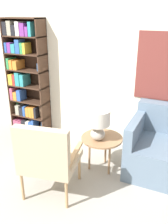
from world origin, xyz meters
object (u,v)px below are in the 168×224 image
Objects in this scene: side_table at (102,140)px; table_lamp at (98,122)px; armchair at (47,156)px; bookshelf at (25,78)px.

table_lamp is at bearing -111.78° from side_table.
armchair is 0.90m from side_table.
table_lamp is (0.35, 0.72, 0.21)m from armchair.
table_lamp is at bearing 64.45° from armchair.
bookshelf is at bearing 133.26° from armchair.
bookshelf is at bearing 157.14° from table_lamp.
side_table is (1.74, -0.64, -0.55)m from bookshelf.
armchair reaches higher than table_lamp.
bookshelf is 3.53× the size of side_table.
side_table is 1.33× the size of table_lamp.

